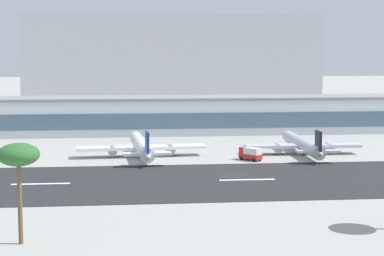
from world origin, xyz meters
The scene contains 10 objects.
ground_plane centered at (0.00, 0.00, 0.00)m, with size 1400.00×1400.00×0.00m, color #9E9E99.
runway_strip centered at (0.00, -5.65, 0.04)m, with size 800.00×40.90×0.08m, color #262628.
runway_centreline_dash_3 centered at (-41.84, -5.65, 0.09)m, with size 12.00×1.20×0.01m, color white.
runway_centreline_dash_4 centered at (1.56, -5.65, 0.09)m, with size 12.00×1.20×0.01m, color white.
terminal_building centered at (3.21, 80.45, 6.28)m, with size 170.27×21.44×12.55m.
distant_hotel_block centered at (-0.62, 181.73, 23.25)m, with size 145.45×28.70×46.50m, color #BCBCC1.
airliner_navy_tail_gate_0 centered at (-20.14, 28.24, 2.69)m, with size 34.19×40.52×8.46m.
airliner_black_tail_gate_1 centered at (23.35, 27.87, 2.60)m, with size 31.33×39.03×8.14m.
service_box_truck_0 centered at (7.31, 20.03, 1.79)m, with size 5.63×6.18×3.25m.
palm_tree_0 centered at (-39.01, -48.41, 12.48)m, with size 5.91×5.91×14.38m.
Camera 1 is at (-23.99, -138.13, 26.34)m, focal length 59.74 mm.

